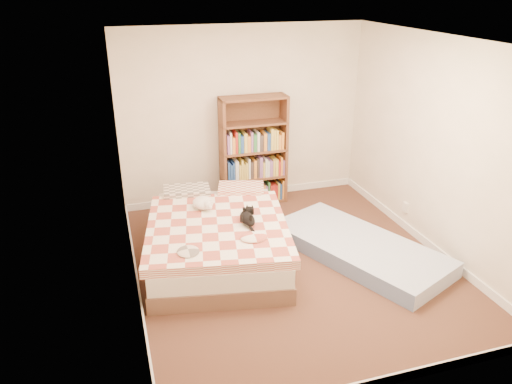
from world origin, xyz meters
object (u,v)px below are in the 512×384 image
object	(u,v)px
floor_mattress	(359,248)
black_cat	(247,217)
bed	(217,236)
white_dog	(204,203)
bookshelf	(253,165)

from	to	relation	value
floor_mattress	black_cat	size ratio (longest dim) A/B	3.70
bed	white_dog	xyz separation A→B (m)	(-0.08, 0.28, 0.32)
bookshelf	white_dog	world-z (taller)	bookshelf
floor_mattress	white_dog	xyz separation A→B (m)	(-1.70, 0.77, 0.48)
bookshelf	black_cat	xyz separation A→B (m)	(-0.56, -1.62, -0.00)
bookshelf	floor_mattress	distance (m)	2.08
bookshelf	white_dog	xyz separation A→B (m)	(-0.95, -1.11, 0.01)
white_dog	bed	bearing A→B (deg)	-47.65
bed	floor_mattress	size ratio (longest dim) A/B	1.11
bed	black_cat	bearing A→B (deg)	-25.96
floor_mattress	black_cat	world-z (taller)	black_cat
floor_mattress	white_dog	world-z (taller)	white_dog
bookshelf	black_cat	world-z (taller)	bookshelf
bookshelf	floor_mattress	size ratio (longest dim) A/B	0.74
black_cat	white_dog	distance (m)	0.64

